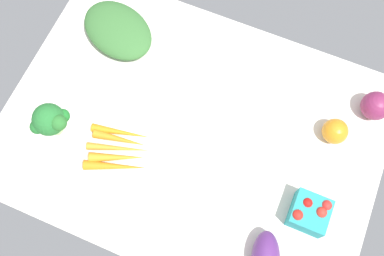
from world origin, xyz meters
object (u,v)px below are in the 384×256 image
Objects in this scene: red_onion_center at (376,106)px; leafy_greens_clump at (118,30)px; broccoli_head at (50,120)px; berry_basket at (310,213)px; carrot_bunch at (118,150)px; heirloom_tomato_orange at (335,131)px.

leafy_greens_clump is at bearing -175.94° from red_onion_center.
broccoli_head reaches higher than red_onion_center.
carrot_bunch is at bearing -176.31° from berry_basket.
leafy_greens_clump is (-15.86, 32.84, 2.00)cm from carrot_bunch.
carrot_bunch is (-52.62, -3.40, -2.31)cm from berry_basket.
leafy_greens_clump is at bearing 175.11° from heirloom_tomato_orange.
broccoli_head is at bearing -176.84° from carrot_bunch.
carrot_bunch is at bearing -152.70° from heirloom_tomato_orange.
red_onion_center is at bearing 4.06° from leafy_greens_clump.
broccoli_head is 0.53× the size of leafy_greens_clump.
red_onion_center is at bearing 32.36° from carrot_bunch.
heirloom_tomato_orange is (68.19, -5.84, 0.20)cm from leafy_greens_clump.
berry_basket is 71.10cm from broccoli_head.
red_onion_center reaches higher than leafy_greens_clump.
berry_basket is 23.61cm from heirloom_tomato_orange.
heirloom_tomato_orange is (-0.30, 23.61, -0.11)cm from berry_basket.
berry_basket is 35.72cm from red_onion_center.
red_onion_center is at bearing 26.54° from broccoli_head.
broccoli_head is at bearing -153.46° from red_onion_center.
leafy_greens_clump is 68.44cm from heirloom_tomato_orange.
berry_basket is at bearing -23.27° from leafy_greens_clump.
heirloom_tomato_orange reaches higher than leafy_greens_clump.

